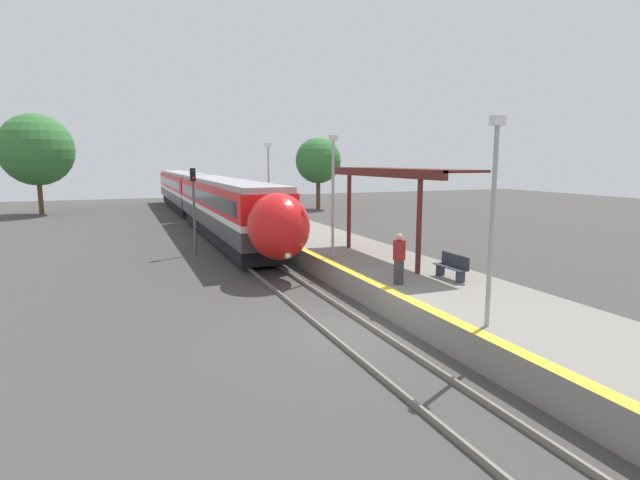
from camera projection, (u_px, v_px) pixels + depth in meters
The scene contains 14 objects.
ground_plane at pixel (352, 334), 14.84m from camera, with size 120.00×120.00×0.00m, color #423F3D.
rail_left at pixel (329, 335), 14.56m from camera, with size 0.08×90.00×0.15m, color slate.
rail_right at pixel (373, 328), 15.09m from camera, with size 0.08×90.00×0.15m, color slate.
train at pixel (201, 196), 41.06m from camera, with size 2.75×46.57×3.94m.
platform_right at pixel (463, 305), 16.23m from camera, with size 4.66×64.00×0.92m.
platform_bench at pixel (452, 266), 17.83m from camera, with size 0.44×1.56×0.89m.
person_waiting at pixel (399, 258), 16.95m from camera, with size 0.36×0.23×1.76m.
railway_signal at pixel (194, 203), 26.94m from camera, with size 0.28×0.28×4.71m.
lamppost_near at pixel (493, 209), 12.32m from camera, with size 0.36×0.20×5.26m.
lamppost_mid at pixel (333, 188), 21.48m from camera, with size 0.36×0.20×5.26m.
lamppost_far at pixel (269, 180), 30.63m from camera, with size 0.36×0.20×5.26m.
station_canopy at pixel (392, 175), 21.20m from camera, with size 2.02×9.10×3.88m.
background_tree_left at pixel (36, 150), 46.80m from camera, with size 6.71×6.71×9.49m.
background_tree_right at pixel (318, 161), 52.72m from camera, with size 4.81×4.81×7.54m.
Camera 1 is at (-6.17, -12.84, 5.09)m, focal length 28.00 mm.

